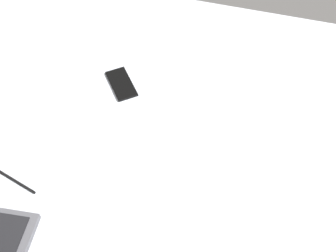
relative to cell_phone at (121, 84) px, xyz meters
The scene contains 3 objects.
bed_mattress 33.97cm from the cell_phone, 146.25° to the left, with size 180.00×140.00×18.00cm, color #B7BCC6.
cell_phone is the anchor object (origin of this frame).
charger_cable 45.99cm from the cell_phone, 68.09° to the left, with size 17.00×0.60×0.60cm, color black.
Camera 1 is at (-13.98, 70.23, 119.75)cm, focal length 44.79 mm.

